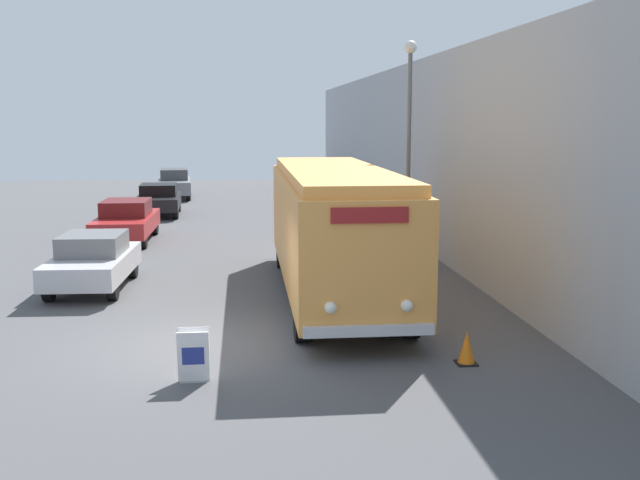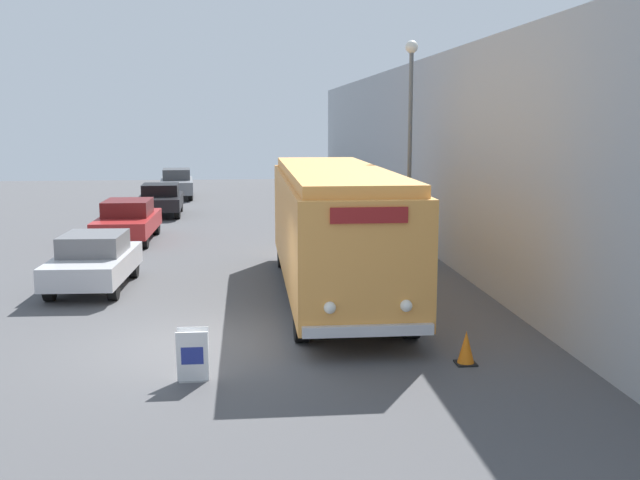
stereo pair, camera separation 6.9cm
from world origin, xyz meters
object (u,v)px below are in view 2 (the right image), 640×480
at_px(parked_car_distant, 177,183).
at_px(traffic_cone, 466,348).
at_px(sign_board, 193,356).
at_px(streetlamp, 410,122).
at_px(parked_car_far, 161,199).
at_px(parked_car_near, 94,260).
at_px(vintage_bus, 334,224).
at_px(parked_car_mid, 128,220).

distance_m(parked_car_distant, traffic_cone, 30.25).
bearing_deg(parked_car_distant, sign_board, -89.05).
bearing_deg(traffic_cone, parked_car_distant, 104.64).
relative_size(streetlamp, parked_car_far, 1.58).
height_order(parked_car_near, parked_car_far, parked_car_far).
distance_m(vintage_bus, parked_car_near, 6.28).
xyz_separation_m(vintage_bus, parked_car_mid, (-6.31, 8.96, -1.02)).
bearing_deg(parked_car_far, sign_board, -84.80).
height_order(streetlamp, parked_car_far, streetlamp).
distance_m(parked_car_far, traffic_cone, 22.90).
height_order(parked_car_far, traffic_cone, parked_car_far).
xyz_separation_m(parked_car_far, parked_car_distant, (0.03, 7.70, 0.06)).
bearing_deg(streetlamp, parked_car_near, -166.13).
xyz_separation_m(parked_car_mid, traffic_cone, (8.03, -14.36, -0.46)).
height_order(vintage_bus, parked_car_distant, vintage_bus).
bearing_deg(parked_car_distant, vintage_bus, -80.66).
distance_m(parked_car_near, traffic_cone, 10.33).
bearing_deg(sign_board, streetlamp, 58.87).
bearing_deg(streetlamp, sign_board, -121.13).
distance_m(parked_car_mid, traffic_cone, 16.46).
relative_size(vintage_bus, sign_board, 11.71).
relative_size(sign_board, parked_car_mid, 0.20).
relative_size(vintage_bus, traffic_cone, 17.15).
height_order(parked_car_mid, parked_car_far, parked_car_mid).
distance_m(parked_car_near, parked_car_far, 14.74).
xyz_separation_m(parked_car_far, traffic_cone, (7.68, -21.57, -0.44)).
distance_m(streetlamp, parked_car_distant, 22.29).
relative_size(vintage_bus, parked_car_distant, 2.11).
bearing_deg(parked_car_near, streetlamp, 16.09).
bearing_deg(parked_car_mid, sign_board, -76.91).
bearing_deg(streetlamp, parked_car_distant, 112.81).
bearing_deg(streetlamp, traffic_cone, -95.70).
relative_size(parked_car_near, parked_car_far, 0.99).
height_order(parked_car_near, traffic_cone, parked_car_near).
height_order(vintage_bus, streetlamp, streetlamp).
xyz_separation_m(streetlamp, parked_car_far, (-8.57, 12.61, -3.47)).
relative_size(parked_car_distant, traffic_cone, 8.11).
xyz_separation_m(parked_car_distant, traffic_cone, (7.65, -29.27, -0.50)).
xyz_separation_m(vintage_bus, traffic_cone, (1.72, -5.39, -1.48)).
bearing_deg(parked_car_far, parked_car_mid, -95.19).
distance_m(streetlamp, parked_car_far, 15.63).
height_order(streetlamp, parked_car_mid, streetlamp).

